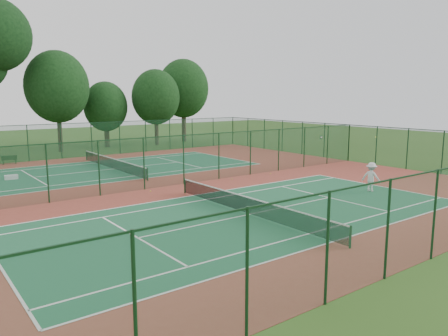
{
  "coord_description": "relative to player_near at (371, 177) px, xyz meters",
  "views": [
    {
      "loc": [
        -14.42,
        -25.99,
        6.2
      ],
      "look_at": [
        2.18,
        -3.88,
        1.6
      ],
      "focal_mm": 35.0,
      "sensor_mm": 36.0,
      "label": 1
    }
  ],
  "objects": [
    {
      "name": "ground",
      "position": [
        -9.97,
        9.46,
        -0.97
      ],
      "size": [
        120.0,
        120.0,
        0.0
      ],
      "primitive_type": "plane",
      "color": "#2C5119",
      "rests_on": "ground"
    },
    {
      "name": "red_pad",
      "position": [
        -9.97,
        9.46,
        -0.97
      ],
      "size": [
        40.0,
        36.0,
        0.01
      ],
      "primitive_type": "cube",
      "color": "brown",
      "rests_on": "ground"
    },
    {
      "name": "court_near",
      "position": [
        -9.97,
        0.46,
        -0.96
      ],
      "size": [
        23.77,
        10.97,
        0.01
      ],
      "primitive_type": "cube",
      "color": "#1C5B38",
      "rests_on": "red_pad"
    },
    {
      "name": "court_far",
      "position": [
        -9.97,
        18.46,
        -0.96
      ],
      "size": [
        23.77,
        10.97,
        0.01
      ],
      "primitive_type": "cube",
      "color": "#1C5A3A",
      "rests_on": "red_pad"
    },
    {
      "name": "fence_north",
      "position": [
        -9.97,
        27.46,
        0.79
      ],
      "size": [
        40.0,
        0.09,
        3.5
      ],
      "color": "#1A4E30",
      "rests_on": "ground"
    },
    {
      "name": "fence_south",
      "position": [
        -9.97,
        -8.54,
        0.79
      ],
      "size": [
        40.0,
        0.09,
        3.5
      ],
      "color": "#1C5435",
      "rests_on": "ground"
    },
    {
      "name": "fence_east",
      "position": [
        10.03,
        9.46,
        0.79
      ],
      "size": [
        0.09,
        36.0,
        3.5
      ],
      "rotation": [
        0.0,
        0.0,
        1.57
      ],
      "color": "#17472A",
      "rests_on": "ground"
    },
    {
      "name": "fence_divider",
      "position": [
        -9.97,
        9.46,
        0.79
      ],
      "size": [
        40.0,
        0.09,
        3.5
      ],
      "color": "#174527",
      "rests_on": "ground"
    },
    {
      "name": "tennis_net_near",
      "position": [
        -9.97,
        0.46,
        -0.43
      ],
      "size": [
        0.1,
        12.9,
        0.97
      ],
      "color": "#163C1E",
      "rests_on": "ground"
    },
    {
      "name": "tennis_net_far",
      "position": [
        -9.97,
        18.46,
        -0.43
      ],
      "size": [
        0.1,
        12.9,
        0.97
      ],
      "color": "#163E21",
      "rests_on": "ground"
    },
    {
      "name": "player_near",
      "position": [
        0.0,
        0.0,
        0.0
      ],
      "size": [
        1.01,
        1.38,
        1.91
      ],
      "primitive_type": "imported",
      "rotation": [
        0.0,
        0.0,
        1.84
      ],
      "color": "silver",
      "rests_on": "court_near"
    },
    {
      "name": "bench",
      "position": [
        -16.43,
        26.78,
        -0.55
      ],
      "size": [
        1.36,
        0.66,
        0.81
      ],
      "rotation": [
        0.0,
        0.0,
        -0.22
      ],
      "color": "#133717",
      "rests_on": "red_pad"
    },
    {
      "name": "kit_bag",
      "position": [
        -17.9,
        18.59,
        -0.79
      ],
      "size": [
        0.94,
        0.41,
        0.34
      ],
      "primitive_type": "cube",
      "rotation": [
        0.0,
        0.0,
        -0.08
      ],
      "color": "white",
      "rests_on": "red_pad"
    },
    {
      "name": "stray_ball_a",
      "position": [
        -4.75,
        8.64,
        -0.93
      ],
      "size": [
        0.08,
        0.08,
        0.08
      ],
      "primitive_type": "sphere",
      "color": "#ABC12D",
      "rests_on": "red_pad"
    },
    {
      "name": "stray_ball_b",
      "position": [
        -0.87,
        8.63,
        -0.93
      ],
      "size": [
        0.08,
        0.08,
        0.08
      ],
      "primitive_type": "sphere",
      "color": "gold",
      "rests_on": "red_pad"
    },
    {
      "name": "stray_ball_c",
      "position": [
        -11.54,
        8.57,
        -0.93
      ],
      "size": [
        0.07,
        0.07,
        0.07
      ],
      "primitive_type": "sphere",
      "color": "#E5F238",
      "rests_on": "red_pad"
    },
    {
      "name": "evergreen_row",
      "position": [
        -9.47,
        33.71,
        -0.97
      ],
      "size": [
        39.0,
        5.0,
        12.0
      ],
      "primitive_type": null,
      "color": "black",
      "rests_on": "ground"
    }
  ]
}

